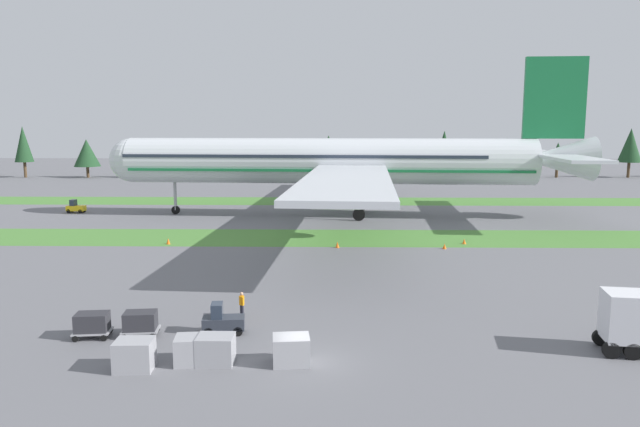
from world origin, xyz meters
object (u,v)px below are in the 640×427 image
taxiway_marker_0 (464,241)px  taxiway_marker_3 (168,241)px  pushback_tractor (76,207)px  taxiway_marker_1 (444,246)px  airliner (345,161)px  uld_container_0 (194,350)px  uld_container_2 (291,350)px  baggage_tug (222,321)px  uld_container_3 (216,350)px  taxiway_marker_2 (337,245)px  ground_crew_marshaller (242,303)px  cargo_dolly_lead (140,322)px  cargo_dolly_second (92,323)px  uld_container_1 (134,355)px

taxiway_marker_0 → taxiway_marker_3: 32.60m
pushback_tractor → taxiway_marker_1: pushback_tractor is taller
taxiway_marker_1 → airliner: bearing=114.2°
uld_container_0 → uld_container_2: (5.37, 0.00, 0.02)m
baggage_tug → uld_container_3: baggage_tug is taller
uld_container_2 → uld_container_3: bearing=-179.9°
uld_container_3 → taxiway_marker_2: 31.87m
taxiway_marker_3 → ground_crew_marshaller: bearing=-64.4°
taxiway_marker_1 → taxiway_marker_3: (-29.91, 1.98, 0.05)m
baggage_tug → taxiway_marker_1: bearing=137.8°
cargo_dolly_lead → cargo_dolly_second: 2.90m
pushback_tractor → taxiway_marker_0: (52.79, -22.38, -0.53)m
cargo_dolly_lead → taxiway_marker_1: cargo_dolly_lead is taller
ground_crew_marshaller → uld_container_2: size_ratio=0.87×
airliner → uld_container_2: (-4.07, -53.22, -7.12)m
uld_container_2 → taxiway_marker_3: uld_container_2 is taller
pushback_tractor → taxiway_marker_3: pushback_tractor is taller
uld_container_1 → taxiway_marker_3: 34.41m
uld_container_3 → taxiway_marker_3: (-11.58, 32.69, -0.46)m
uld_container_2 → uld_container_3: size_ratio=1.00×
baggage_tug → uld_container_2: size_ratio=1.36×
cargo_dolly_lead → taxiway_marker_1: 35.68m
ground_crew_marshaller → taxiway_marker_2: (6.77, 23.09, -0.63)m
uld_container_2 → taxiway_marker_1: bearing=65.2°
uld_container_1 → taxiway_marker_2: 33.91m
pushback_tractor → taxiway_marker_3: bearing=44.8°
airliner → pushback_tractor: size_ratio=31.37×
ground_crew_marshaller → uld_container_1: ground_crew_marshaller is taller
cargo_dolly_lead → pushback_tractor: pushback_tractor is taller
airliner → taxiway_marker_3: bearing=139.7°
cargo_dolly_second → uld_container_3: uld_container_3 is taller
uld_container_0 → baggage_tug: bearing=81.3°
taxiway_marker_0 → airliner: bearing=122.8°
pushback_tractor → taxiway_marker_2: (38.79, -24.69, -0.50)m
uld_container_1 → taxiway_marker_3: uld_container_1 is taller
uld_container_2 → uld_container_0: bearing=-180.0°
taxiway_marker_1 → taxiway_marker_3: bearing=176.2°
uld_container_1 → uld_container_0: bearing=17.2°
cargo_dolly_second → cargo_dolly_lead: bearing=90.0°
airliner → cargo_dolly_second: (-16.59, -49.40, -6.99)m
taxiway_marker_1 → taxiway_marker_2: 11.33m
baggage_tug → pushback_tractor: same height
cargo_dolly_lead → taxiway_marker_0: 39.47m
uld_container_1 → taxiway_marker_0: uld_container_1 is taller
baggage_tug → cargo_dolly_second: (-7.88, -0.87, 0.10)m
cargo_dolly_lead → taxiway_marker_0: size_ratio=4.19×
cargo_dolly_second → ground_crew_marshaller: size_ratio=1.35×
baggage_tug → cargo_dolly_lead: baggage_tug is taller
ground_crew_marshaller → uld_container_2: (3.91, -7.99, -0.16)m
cargo_dolly_lead → pushback_tractor: 57.94m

